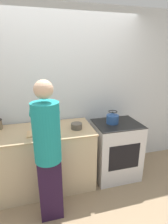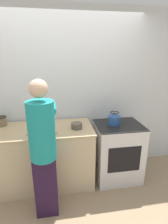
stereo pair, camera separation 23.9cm
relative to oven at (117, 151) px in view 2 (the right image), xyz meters
The scene contains 10 objects.
ground_plane 0.97m from the oven, 160.28° to the right, with size 12.00×12.00×0.00m, color #997F60.
wall_back 1.25m from the oven, 150.47° to the left, with size 8.00×0.05×2.60m.
counter 1.19m from the oven, behind, with size 1.56×0.70×0.90m.
oven is the anchor object (origin of this frame).
person 1.28m from the oven, 154.13° to the right, with size 0.33×0.57×1.67m.
cutting_board 1.21m from the oven, behind, with size 0.40×0.19×0.02m.
knife 1.20m from the oven, behind, with size 0.22×0.11×0.01m.
kettle 0.54m from the oven, 161.95° to the left, with size 0.19×0.19×0.19m.
bowl_prep 0.80m from the oven, behind, with size 0.16×0.16×0.08m.
canister_jar 1.82m from the oven, behind, with size 0.15×0.15×0.14m.
Camera 2 is at (-0.10, -2.01, 1.89)m, focal length 28.00 mm.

